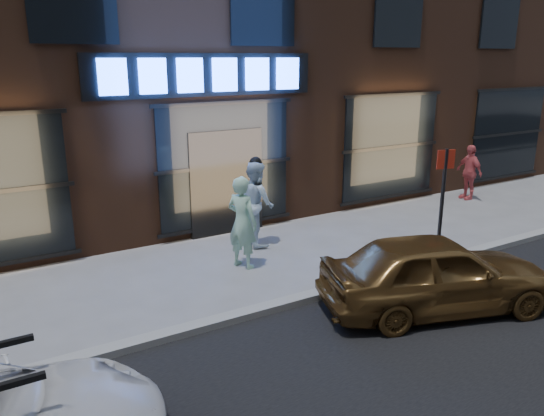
{
  "coord_description": "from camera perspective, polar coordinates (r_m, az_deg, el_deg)",
  "views": [
    {
      "loc": [
        -5.14,
        -6.72,
        3.98
      ],
      "look_at": [
        -0.17,
        1.6,
        1.2
      ],
      "focal_mm": 35.0,
      "sensor_mm": 36.0,
      "label": 1
    }
  ],
  "objects": [
    {
      "name": "ground",
      "position": [
        9.36,
        6.03,
        -9.27
      ],
      "size": [
        90.0,
        90.0,
        0.0
      ],
      "primitive_type": "plane",
      "color": "slate",
      "rests_on": "ground"
    },
    {
      "name": "curb",
      "position": [
        9.33,
        6.04,
        -8.94
      ],
      "size": [
        60.0,
        0.25,
        0.12
      ],
      "primitive_type": "cube",
      "color": "gray",
      "rests_on": "ground"
    },
    {
      "name": "storefront_building",
      "position": [
        15.63,
        -12.29,
        19.95
      ],
      "size": [
        30.2,
        8.28,
        10.3
      ],
      "color": "#54301E",
      "rests_on": "ground"
    },
    {
      "name": "man_bowtie",
      "position": [
        10.21,
        -3.21,
        -1.55
      ],
      "size": [
        0.66,
        0.78,
        1.81
      ],
      "primitive_type": "imported",
      "rotation": [
        0.0,
        0.0,
        1.99
      ],
      "color": "#ACE2C0",
      "rests_on": "ground"
    },
    {
      "name": "man_cap",
      "position": [
        11.46,
        -1.74,
        0.55
      ],
      "size": [
        0.74,
        0.93,
        1.85
      ],
      "primitive_type": "imported",
      "rotation": [
        0.0,
        0.0,
        1.53
      ],
      "color": "white",
      "rests_on": "ground"
    },
    {
      "name": "passerby",
      "position": [
        16.24,
        20.42,
        3.65
      ],
      "size": [
        0.49,
        0.96,
        1.57
      ],
      "primitive_type": "imported",
      "rotation": [
        0.0,
        0.0,
        -1.69
      ],
      "color": "#D9595B",
      "rests_on": "ground"
    },
    {
      "name": "gold_sedan",
      "position": [
        8.95,
        17.29,
        -6.69
      ],
      "size": [
        4.03,
        2.6,
        1.28
      ],
      "primitive_type": "imported",
      "rotation": [
        0.0,
        0.0,
        1.25
      ],
      "color": "brown",
      "rests_on": "ground"
    },
    {
      "name": "sign_post",
      "position": [
        10.77,
        17.87,
        1.31
      ],
      "size": [
        0.36,
        0.14,
        2.3
      ],
      "rotation": [
        0.0,
        0.0,
        -0.29
      ],
      "color": "#262628",
      "rests_on": "ground"
    }
  ]
}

